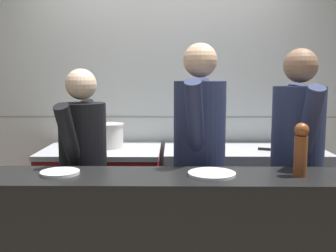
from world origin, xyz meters
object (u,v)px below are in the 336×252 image
at_px(plated_dish_appetiser, 212,174).
at_px(chef_line, 297,162).
at_px(chefs_knife, 278,150).
at_px(pepper_mill, 301,148).
at_px(plated_dish_main, 60,173).
at_px(stock_pot, 108,135).
at_px(oven_range, 103,201).
at_px(chef_sous, 199,157).
at_px(chef_head_cook, 83,171).

distance_m(plated_dish_appetiser, chef_line, 0.76).
bearing_deg(chef_line, chefs_knife, 88.73).
relative_size(chefs_knife, pepper_mill, 1.24).
relative_size(plated_dish_main, plated_dish_appetiser, 0.83).
height_order(stock_pot, chefs_knife, stock_pot).
xyz_separation_m(chefs_knife, plated_dish_main, (-1.51, -0.97, 0.05)).
bearing_deg(pepper_mill, stock_pot, 138.40).
bearing_deg(pepper_mill, oven_range, 140.38).
relative_size(oven_range, chef_sous, 0.56).
bearing_deg(plated_dish_appetiser, plated_dish_main, 178.69).
distance_m(stock_pot, plated_dish_main, 1.11).
xyz_separation_m(chefs_knife, chef_head_cook, (-1.47, -0.54, -0.05)).
height_order(stock_pot, chef_head_cook, chef_head_cook).
xyz_separation_m(stock_pot, chef_sous, (0.74, -0.64, -0.06)).
bearing_deg(pepper_mill, plated_dish_main, 178.94).
relative_size(chef_head_cook, chef_line, 0.92).
bearing_deg(chefs_knife, chef_sous, -143.47).
bearing_deg(oven_range, stock_pot, 36.16).
distance_m(oven_range, chefs_knife, 1.54).
height_order(oven_range, chef_sous, chef_sous).
height_order(oven_range, stock_pot, stock_pot).
height_order(pepper_mill, chef_sous, chef_sous).
height_order(plated_dish_appetiser, pepper_mill, pepper_mill).
bearing_deg(oven_range, plated_dish_appetiser, -52.88).
bearing_deg(plated_dish_main, chef_line, 15.80).
distance_m(pepper_mill, chef_sous, 0.74).
bearing_deg(stock_pot, chef_line, -26.01).
distance_m(plated_dish_main, plated_dish_appetiser, 0.87).
bearing_deg(chefs_knife, plated_dish_appetiser, -122.80).
bearing_deg(chefs_knife, pepper_mill, -98.05).
bearing_deg(plated_dish_main, chef_sous, 29.29).
bearing_deg(stock_pot, plated_dish_main, -95.13).
bearing_deg(stock_pot, chef_sous, -40.81).
xyz_separation_m(oven_range, stock_pot, (0.05, 0.04, 0.57)).
relative_size(oven_range, plated_dish_main, 4.38).
relative_size(chefs_knife, chef_line, 0.22).
bearing_deg(chef_line, pepper_mill, -104.93).
bearing_deg(pepper_mill, chefs_knife, 81.95).
distance_m(chefs_knife, chef_sous, 0.84).
distance_m(oven_range, plated_dish_main, 1.19).
relative_size(stock_pot, pepper_mill, 0.89).
bearing_deg(plated_dish_appetiser, stock_pot, 124.58).
relative_size(stock_pot, chef_head_cook, 0.17).
height_order(oven_range, chefs_knife, chefs_knife).
xyz_separation_m(stock_pot, chefs_knife, (1.41, -0.13, -0.10)).
height_order(chefs_knife, plated_dish_main, plated_dish_main).
relative_size(stock_pot, chef_line, 0.16).
xyz_separation_m(plated_dish_appetiser, chef_line, (0.62, 0.44, -0.02)).
relative_size(stock_pot, plated_dish_main, 1.20).
xyz_separation_m(stock_pot, pepper_mill, (1.27, -1.13, 0.10)).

